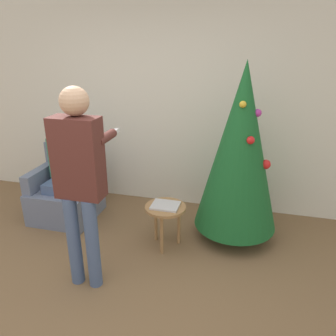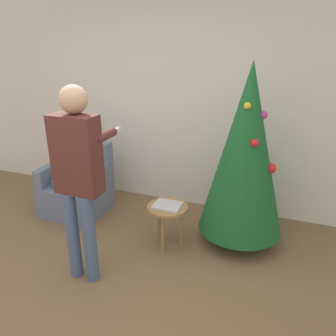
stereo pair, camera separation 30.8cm
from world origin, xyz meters
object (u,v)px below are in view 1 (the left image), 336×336
Objects in this scene: christmas_tree at (240,149)px; armchair at (67,192)px; person_seated at (63,168)px; person_standing at (79,173)px; side_stool at (165,212)px.

christmas_tree is 2.18× the size of armchair.
person_standing is at bearing -51.22° from person_seated.
christmas_tree reaches higher than person_seated.
person_standing is at bearing -139.36° from christmas_tree.
side_stool is (1.39, -0.35, 0.09)m from armchair.
armchair reaches higher than side_stool.
side_stool is at bearing -14.19° from armchair.
armchair is at bearing 90.00° from person_seated.
person_seated is 0.68× the size of person_standing.
armchair is 1.43m from side_stool.
armchair is (-2.10, -0.03, -0.74)m from christmas_tree.
christmas_tree is at bearing 28.20° from side_stool.
person_standing reaches higher than side_stool.
person_standing reaches higher than person_seated.
side_stool is (-0.71, -0.38, -0.65)m from christmas_tree.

